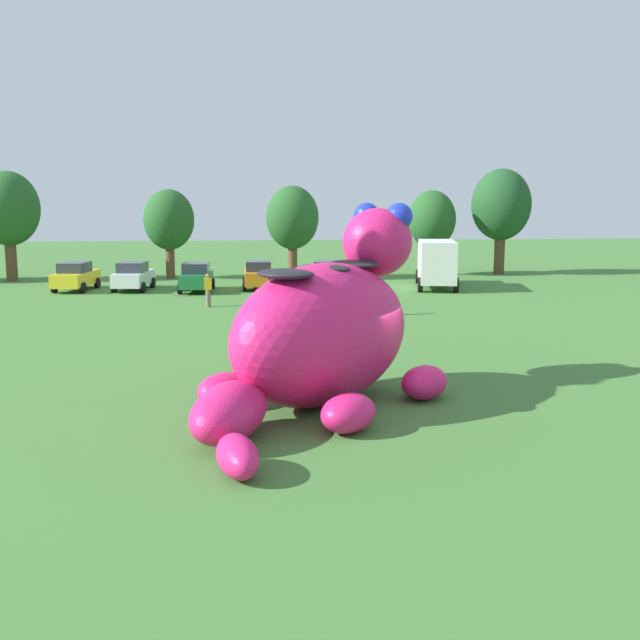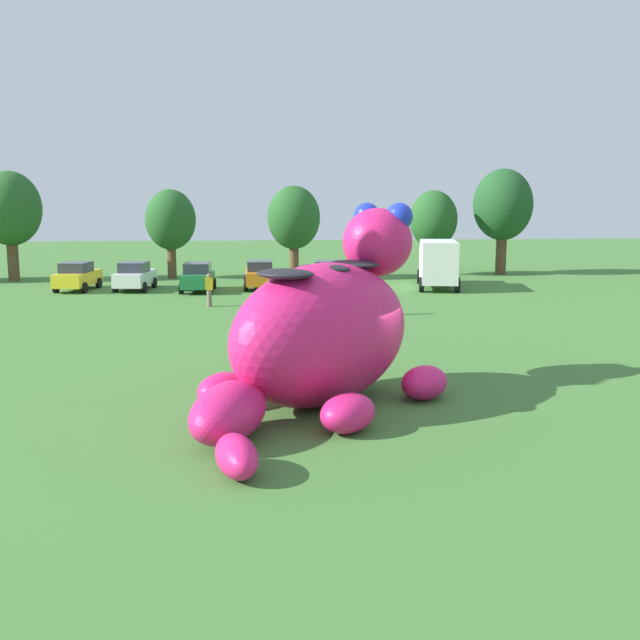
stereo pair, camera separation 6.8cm
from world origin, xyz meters
TOP-DOWN VIEW (x-y plane):
  - ground_plane at (0.00, 0.00)m, footprint 160.00×160.00m
  - giant_inflatable_creature at (-1.10, -0.43)m, footprint 7.48×10.07m
  - car_yellow at (-13.58, 26.15)m, footprint 2.35×4.29m
  - car_white at (-10.14, 26.00)m, footprint 2.27×4.26m
  - car_green at (-6.29, 25.05)m, footprint 2.03×4.15m
  - car_orange at (-2.60, 26.14)m, footprint 1.98×4.12m
  - car_red at (1.63, 25.85)m, footprint 2.41×4.31m
  - box_truck at (8.42, 25.58)m, footprint 3.31×6.66m
  - tree_left at (-19.09, 32.04)m, footprint 4.12×4.12m
  - tree_mid_left at (-8.62, 32.76)m, footprint 3.45×3.45m
  - tree_centre_left at (-0.17, 31.54)m, footprint 3.59×3.59m
  - tree_centre at (9.95, 33.31)m, footprint 3.42×3.42m
  - tree_centre_right at (15.16, 33.70)m, footprint 4.30×4.30m
  - spectator_near_inflatable at (0.39, 20.55)m, footprint 0.38×0.26m
  - spectator_mid_field at (2.98, 14.81)m, footprint 0.38×0.26m
  - spectator_by_cars at (-5.24, 18.47)m, footprint 0.38×0.26m
  - spectator_wandering at (-1.94, 18.75)m, footprint 0.38×0.26m

SIDE VIEW (x-z plane):
  - ground_plane at x=0.00m, z-range 0.00..0.00m
  - spectator_near_inflatable at x=0.39m, z-range 0.00..1.71m
  - spectator_mid_field at x=2.98m, z-range 0.00..1.71m
  - spectator_by_cars at x=-5.24m, z-range 0.00..1.71m
  - spectator_wandering at x=-1.94m, z-range 0.00..1.71m
  - car_yellow at x=-13.58m, z-range 0.00..1.72m
  - car_white at x=-10.14m, z-range 0.00..1.72m
  - car_green at x=-6.29m, z-range 0.00..1.72m
  - car_orange at x=-2.60m, z-range 0.00..1.72m
  - car_red at x=1.63m, z-range 0.00..1.72m
  - box_truck at x=8.42m, z-range 0.13..3.08m
  - giant_inflatable_creature at x=-1.10m, z-range -0.72..4.67m
  - tree_centre at x=9.95m, z-range 0.94..7.01m
  - tree_mid_left at x=-8.62m, z-range 0.94..7.08m
  - tree_centre_left at x=-0.17m, z-range 0.98..7.35m
  - tree_left at x=-19.09m, z-range 1.13..8.45m
  - tree_centre_right at x=15.16m, z-range 1.18..8.81m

